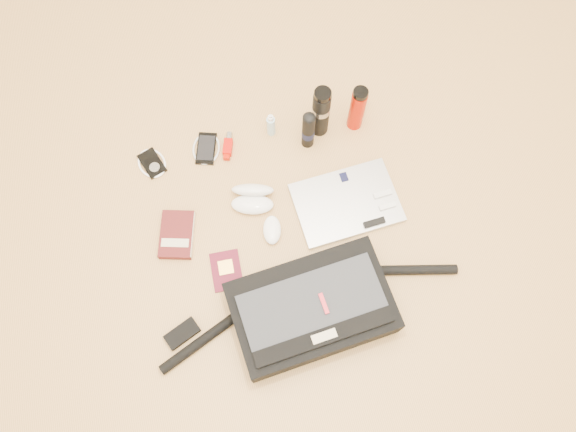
{
  "coord_description": "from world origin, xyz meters",
  "views": [
    {
      "loc": [
        -0.16,
        -0.54,
        1.9
      ],
      "look_at": [
        0.01,
        0.12,
        0.06
      ],
      "focal_mm": 35.0,
      "sensor_mm": 36.0,
      "label": 1
    }
  ],
  "objects_px": {
    "messenger_bag": "(311,309)",
    "laptop": "(347,203)",
    "thermos_black": "(321,112)",
    "thermos_red": "(357,109)",
    "book": "(177,235)"
  },
  "relations": [
    {
      "from": "messenger_bag",
      "to": "laptop",
      "type": "xyz_separation_m",
      "value": [
        0.23,
        0.35,
        -0.05
      ]
    },
    {
      "from": "laptop",
      "to": "thermos_black",
      "type": "relative_size",
      "value": 1.5
    },
    {
      "from": "laptop",
      "to": "thermos_black",
      "type": "bearing_deg",
      "value": 89.64
    },
    {
      "from": "thermos_red",
      "to": "laptop",
      "type": "bearing_deg",
      "value": -111.57
    },
    {
      "from": "laptop",
      "to": "book",
      "type": "distance_m",
      "value": 0.62
    },
    {
      "from": "thermos_black",
      "to": "thermos_red",
      "type": "bearing_deg",
      "value": -5.28
    },
    {
      "from": "thermos_black",
      "to": "book",
      "type": "bearing_deg",
      "value": -154.41
    },
    {
      "from": "laptop",
      "to": "thermos_black",
      "type": "xyz_separation_m",
      "value": [
        -0.01,
        0.33,
        0.11
      ]
    },
    {
      "from": "messenger_bag",
      "to": "thermos_black",
      "type": "bearing_deg",
      "value": 67.62
    },
    {
      "from": "laptop",
      "to": "messenger_bag",
      "type": "bearing_deg",
      "value": -126.44
    },
    {
      "from": "messenger_bag",
      "to": "thermos_red",
      "type": "height_order",
      "value": "thermos_red"
    },
    {
      "from": "messenger_bag",
      "to": "laptop",
      "type": "relative_size",
      "value": 2.81
    },
    {
      "from": "messenger_bag",
      "to": "thermos_black",
      "type": "height_order",
      "value": "thermos_black"
    },
    {
      "from": "book",
      "to": "thermos_black",
      "type": "bearing_deg",
      "value": 41.78
    },
    {
      "from": "messenger_bag",
      "to": "thermos_red",
      "type": "relative_size",
      "value": 4.76
    }
  ]
}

